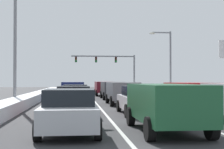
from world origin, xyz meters
The scene contains 22 objects.
ground_plane centered at (0.00, 20.04, 0.00)m, with size 130.28×130.28×0.00m, color #333335.
lane_stripe_between_right_lane_and_center_lane centered at (1.70, 25.05, 0.00)m, with size 0.14×55.12×0.01m, color silver.
lane_stripe_between_center_lane_and_left_lane centered at (-1.70, 25.05, 0.00)m, with size 0.14×55.12×0.01m, color silver.
snow_bank_right_shoulder centered at (7.00, 25.05, 0.44)m, with size 1.39×55.12×0.88m, color white.
snow_bank_left_shoulder centered at (-7.00, 25.05, 0.33)m, with size 1.37×55.12×0.65m, color white.
suv_red_right_lane_second centered at (3.59, 14.48, 1.02)m, with size 2.16×4.90×1.67m.
sedan_black_right_lane_third centered at (3.36, 20.86, 0.76)m, with size 2.00×4.50×1.51m.
sedan_navy_right_lane_fourth centered at (3.58, 26.55, 0.76)m, with size 2.00×4.50×1.51m.
sedan_tan_right_lane_fifth centered at (3.33, 33.51, 0.76)m, with size 2.00×4.50×1.51m.
suv_green_center_lane_nearest centered at (-0.12, 6.77, 1.02)m, with size 2.16×4.90×1.67m.
sedan_white_center_lane_second centered at (0.09, 12.65, 0.76)m, with size 2.00×4.50×1.51m.
suv_gray_center_lane_third centered at (0.14, 19.49, 1.02)m, with size 2.16×4.90×1.67m.
suv_charcoal_center_lane_fourth centered at (0.23, 26.81, 1.02)m, with size 2.16×4.90×1.67m.
suv_maroon_center_lane_fifth centered at (-0.04, 33.78, 1.02)m, with size 2.16×4.90×1.67m.
sedan_silver_left_lane_nearest centered at (-3.48, 6.91, 0.76)m, with size 2.00×4.50×1.51m.
sedan_red_left_lane_second centered at (-3.40, 12.96, 0.76)m, with size 2.00×4.50×1.51m.
sedan_black_left_lane_third centered at (-3.35, 19.01, 0.76)m, with size 2.00×4.50×1.51m.
suv_navy_left_lane_fourth centered at (-3.59, 25.72, 1.02)m, with size 2.16×4.90×1.67m.
sedan_tan_left_lane_fifth centered at (-3.65, 32.47, 0.76)m, with size 2.00×4.50×1.51m.
traffic_light_gantry centered at (2.77, 50.09, 4.74)m, with size 10.94×0.47×6.20m.
street_lamp_right_mid centered at (7.41, 32.57, 4.60)m, with size 2.66×0.36×7.63m.
street_lamp_left_mid centered at (-7.27, 19.00, 5.41)m, with size 2.66×0.36×9.16m.
Camera 1 is at (-3.22, -4.21, 1.80)m, focal length 51.28 mm.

